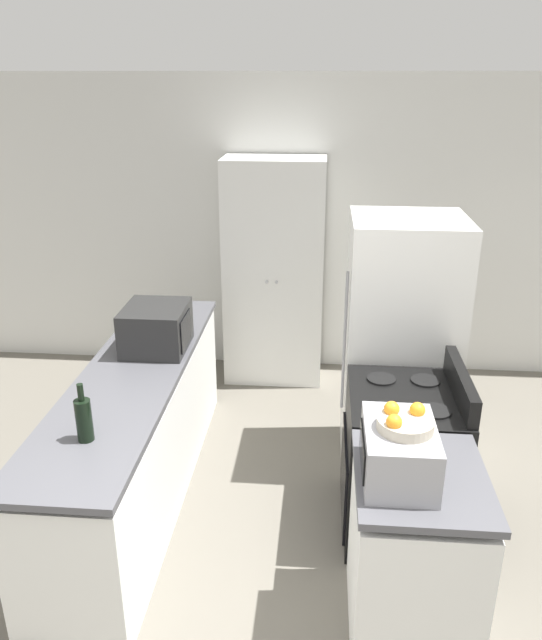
{
  "coord_description": "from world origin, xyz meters",
  "views": [
    {
      "loc": [
        0.33,
        -1.95,
        2.58
      ],
      "look_at": [
        0.0,
        1.9,
        1.05
      ],
      "focal_mm": 35.0,
      "sensor_mm": 36.0,
      "label": 1
    }
  ],
  "objects_px": {
    "pantry_cabinet": "(274,273)",
    "microwave": "(156,328)",
    "stove": "(401,461)",
    "fruit_bowl": "(404,421)",
    "wine_bottle": "(84,419)",
    "toaster_oven": "(399,452)",
    "refrigerator": "(400,345)"
  },
  "relations": [
    {
      "from": "refrigerator",
      "to": "wine_bottle",
      "type": "relative_size",
      "value": 5.67
    },
    {
      "from": "microwave",
      "to": "wine_bottle",
      "type": "xyz_separation_m",
      "value": [
        -0.07,
        -1.11,
        -0.03
      ]
    },
    {
      "from": "wine_bottle",
      "to": "toaster_oven",
      "type": "bearing_deg",
      "value": -6.58
    },
    {
      "from": "pantry_cabinet",
      "to": "microwave",
      "type": "distance_m",
      "value": 1.61
    },
    {
      "from": "pantry_cabinet",
      "to": "stove",
      "type": "distance_m",
      "value": 2.24
    },
    {
      "from": "microwave",
      "to": "fruit_bowl",
      "type": "distance_m",
      "value": 1.94
    },
    {
      "from": "pantry_cabinet",
      "to": "wine_bottle",
      "type": "xyz_separation_m",
      "value": [
        -0.72,
        -2.58,
        0.04
      ]
    },
    {
      "from": "pantry_cabinet",
      "to": "stove",
      "type": "xyz_separation_m",
      "value": [
        0.91,
        -1.98,
        -0.52
      ]
    },
    {
      "from": "refrigerator",
      "to": "wine_bottle",
      "type": "xyz_separation_m",
      "value": [
        -1.68,
        -1.36,
        0.14
      ]
    },
    {
      "from": "refrigerator",
      "to": "microwave",
      "type": "bearing_deg",
      "value": -171.07
    },
    {
      "from": "refrigerator",
      "to": "toaster_oven",
      "type": "xyz_separation_m",
      "value": [
        -0.18,
        -1.54,
        0.15
      ]
    },
    {
      "from": "stove",
      "to": "toaster_oven",
      "type": "distance_m",
      "value": 0.97
    },
    {
      "from": "pantry_cabinet",
      "to": "microwave",
      "type": "xyz_separation_m",
      "value": [
        -0.65,
        -1.47,
        0.06
      ]
    },
    {
      "from": "stove",
      "to": "fruit_bowl",
      "type": "height_order",
      "value": "fruit_bowl"
    },
    {
      "from": "refrigerator",
      "to": "toaster_oven",
      "type": "distance_m",
      "value": 1.55
    },
    {
      "from": "refrigerator",
      "to": "wine_bottle",
      "type": "bearing_deg",
      "value": -140.92
    },
    {
      "from": "microwave",
      "to": "fruit_bowl",
      "type": "xyz_separation_m",
      "value": [
        1.44,
        -1.29,
        0.14
      ]
    },
    {
      "from": "pantry_cabinet",
      "to": "refrigerator",
      "type": "xyz_separation_m",
      "value": [
        0.96,
        -1.22,
        -0.1
      ]
    },
    {
      "from": "fruit_bowl",
      "to": "refrigerator",
      "type": "bearing_deg",
      "value": 83.76
    },
    {
      "from": "stove",
      "to": "refrigerator",
      "type": "relative_size",
      "value": 0.61
    },
    {
      "from": "stove",
      "to": "fruit_bowl",
      "type": "relative_size",
      "value": 4.26
    },
    {
      "from": "refrigerator",
      "to": "microwave",
      "type": "xyz_separation_m",
      "value": [
        -1.61,
        -0.25,
        0.17
      ]
    },
    {
      "from": "wine_bottle",
      "to": "fruit_bowl",
      "type": "distance_m",
      "value": 1.53
    },
    {
      "from": "wine_bottle",
      "to": "toaster_oven",
      "type": "distance_m",
      "value": 1.51
    },
    {
      "from": "wine_bottle",
      "to": "toaster_oven",
      "type": "height_order",
      "value": "wine_bottle"
    },
    {
      "from": "stove",
      "to": "refrigerator",
      "type": "bearing_deg",
      "value": 86.65
    },
    {
      "from": "fruit_bowl",
      "to": "toaster_oven",
      "type": "bearing_deg",
      "value": 161.91
    },
    {
      "from": "pantry_cabinet",
      "to": "fruit_bowl",
      "type": "relative_size",
      "value": 7.89
    },
    {
      "from": "stove",
      "to": "microwave",
      "type": "bearing_deg",
      "value": 161.93
    },
    {
      "from": "microwave",
      "to": "wine_bottle",
      "type": "height_order",
      "value": "wine_bottle"
    },
    {
      "from": "stove",
      "to": "fruit_bowl",
      "type": "distance_m",
      "value": 1.07
    },
    {
      "from": "microwave",
      "to": "fruit_bowl",
      "type": "height_order",
      "value": "fruit_bowl"
    }
  ]
}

